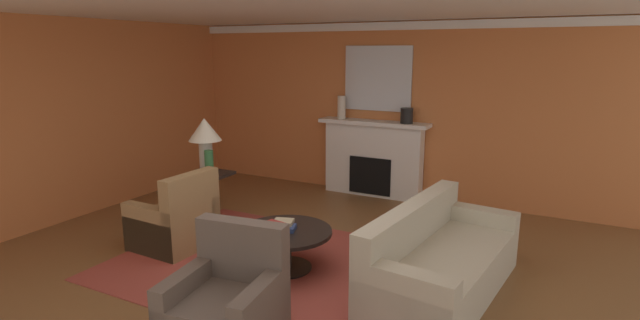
{
  "coord_description": "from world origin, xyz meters",
  "views": [
    {
      "loc": [
        2.42,
        -4.04,
        2.33
      ],
      "look_at": [
        -0.29,
        1.17,
        1.0
      ],
      "focal_mm": 27.32,
      "sensor_mm": 36.0,
      "label": 1
    }
  ],
  "objects": [
    {
      "name": "ground_plane",
      "position": [
        0.0,
        0.0,
        0.0
      ],
      "size": [
        9.6,
        9.6,
        0.0
      ],
      "primitive_type": "plane",
      "color": "brown"
    },
    {
      "name": "wall_fireplace",
      "position": [
        0.0,
        3.39,
        1.38
      ],
      "size": [
        7.98,
        0.12,
        2.77
      ],
      "primitive_type": "cube",
      "color": "#CC723D",
      "rests_on": "ground_plane"
    },
    {
      "name": "wall_window",
      "position": [
        -3.75,
        0.3,
        1.38
      ],
      "size": [
        0.12,
        7.26,
        2.77
      ],
      "primitive_type": "cube",
      "color": "#CC723D",
      "rests_on": "ground_plane"
    },
    {
      "name": "ceiling_panel",
      "position": [
        0.0,
        0.3,
        2.8
      ],
      "size": [
        7.98,
        7.26,
        0.06
      ],
      "primitive_type": "cube",
      "color": "white"
    },
    {
      "name": "crown_moulding",
      "position": [
        0.0,
        3.31,
        2.69
      ],
      "size": [
        7.98,
        0.08,
        0.12
      ],
      "primitive_type": "cube",
      "color": "white"
    },
    {
      "name": "area_rug",
      "position": [
        -0.17,
        0.14,
        0.01
      ],
      "size": [
        3.78,
        2.59,
        0.01
      ],
      "primitive_type": "cube",
      "color": "#993D33",
      "rests_on": "ground_plane"
    },
    {
      "name": "fireplace",
      "position": [
        -0.37,
        3.18,
        0.58
      ],
      "size": [
        1.8,
        0.35,
        1.23
      ],
      "color": "white",
      "rests_on": "ground_plane"
    },
    {
      "name": "mantel_mirror",
      "position": [
        -0.37,
        3.3,
        1.89
      ],
      "size": [
        1.11,
        0.04,
        1.02
      ],
      "primitive_type": "cube",
      "color": "silver"
    },
    {
      "name": "sofa",
      "position": [
        1.42,
        0.4,
        0.3
      ],
      "size": [
        1.14,
        2.19,
        0.85
      ],
      "color": "#BCB299",
      "rests_on": "ground_plane"
    },
    {
      "name": "armchair_near_window",
      "position": [
        -1.66,
        0.05,
        0.31
      ],
      "size": [
        0.83,
        0.83,
        0.95
      ],
      "color": "#9E7A4C",
      "rests_on": "ground_plane"
    },
    {
      "name": "armchair_facing_fireplace",
      "position": [
        0.12,
        -1.23,
        0.31
      ],
      "size": [
        0.89,
        0.89,
        0.95
      ],
      "color": "brown",
      "rests_on": "ground_plane"
    },
    {
      "name": "coffee_table",
      "position": [
        -0.17,
        0.14,
        0.34
      ],
      "size": [
        1.0,
        1.0,
        0.45
      ],
      "color": "black",
      "rests_on": "ground_plane"
    },
    {
      "name": "side_table",
      "position": [
        -1.89,
        0.92,
        0.4
      ],
      "size": [
        0.56,
        0.56,
        0.7
      ],
      "color": "black",
      "rests_on": "ground_plane"
    },
    {
      "name": "table_lamp",
      "position": [
        -1.89,
        0.92,
        1.22
      ],
      "size": [
        0.44,
        0.44,
        0.75
      ],
      "color": "beige",
      "rests_on": "side_table"
    },
    {
      "name": "vase_mantel_right",
      "position": [
        0.18,
        3.13,
        1.35
      ],
      "size": [
        0.19,
        0.19,
        0.24
      ],
      "primitive_type": "cylinder",
      "color": "black",
      "rests_on": "fireplace"
    },
    {
      "name": "vase_mantel_left",
      "position": [
        -0.92,
        3.13,
        1.42
      ],
      "size": [
        0.13,
        0.13,
        0.38
      ],
      "primitive_type": "cylinder",
      "color": "beige",
      "rests_on": "fireplace"
    },
    {
      "name": "vase_on_side_table",
      "position": [
        -1.74,
        0.8,
        0.88
      ],
      "size": [
        0.12,
        0.12,
        0.35
      ],
      "primitive_type": "cylinder",
      "color": "#33703D",
      "rests_on": "side_table"
    },
    {
      "name": "book_red_cover",
      "position": [
        -0.19,
        0.13,
        0.47
      ],
      "size": [
        0.3,
        0.26,
        0.05
      ],
      "primitive_type": "cube",
      "rotation": [
        0.0,
        0.0,
        0.33
      ],
      "color": "navy",
      "rests_on": "coffee_table"
    },
    {
      "name": "book_art_folio",
      "position": [
        -0.23,
        0.19,
        0.52
      ],
      "size": [
        0.26,
        0.24,
        0.04
      ],
      "primitive_type": "cube",
      "rotation": [
        0.0,
        0.0,
        0.31
      ],
      "color": "tan",
      "rests_on": "coffee_table"
    },
    {
      "name": "book_small_novel",
      "position": [
        -0.21,
        -0.02,
        0.56
      ],
      "size": [
        0.23,
        0.19,
        0.04
      ],
      "primitive_type": "cube",
      "rotation": [
        0.0,
        0.0,
        -0.19
      ],
      "color": "maroon",
      "rests_on": "coffee_table"
    }
  ]
}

